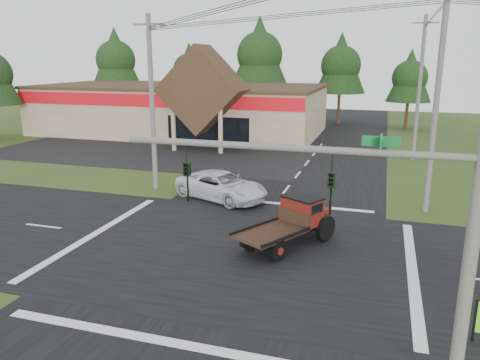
% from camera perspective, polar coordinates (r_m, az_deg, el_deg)
% --- Properties ---
extents(ground, '(120.00, 120.00, 0.00)m').
position_cam_1_polar(ground, '(20.21, -0.15, -8.59)').
color(ground, '#2A4117').
rests_on(ground, ground).
extents(road_ns, '(12.00, 120.00, 0.02)m').
position_cam_1_polar(road_ns, '(20.21, -0.15, -8.57)').
color(road_ns, black).
rests_on(road_ns, ground).
extents(road_ew, '(120.00, 12.00, 0.02)m').
position_cam_1_polar(road_ew, '(20.21, -0.15, -8.56)').
color(road_ew, black).
rests_on(road_ew, ground).
extents(parking_apron, '(28.00, 14.00, 0.02)m').
position_cam_1_polar(parking_apron, '(42.36, -10.68, 3.51)').
color(parking_apron, black).
rests_on(parking_apron, ground).
extents(cvs_building, '(30.40, 18.20, 9.19)m').
position_cam_1_polar(cvs_building, '(52.11, -7.08, 8.76)').
color(cvs_building, '#9E876B').
rests_on(cvs_building, ground).
extents(traffic_signal_mast, '(8.12, 0.24, 7.00)m').
position_cam_1_polar(traffic_signal_mast, '(10.84, 17.81, -5.14)').
color(traffic_signal_mast, '#595651').
rests_on(traffic_signal_mast, ground).
extents(utility_pole_nw, '(2.00, 0.30, 10.50)m').
position_cam_1_polar(utility_pole_nw, '(29.19, -10.68, 9.28)').
color(utility_pole_nw, '#595651').
rests_on(utility_pole_nw, ground).
extents(utility_pole_ne, '(2.00, 0.30, 11.50)m').
position_cam_1_polar(utility_pole_ne, '(25.95, 22.84, 8.89)').
color(utility_pole_ne, '#595651').
rests_on(utility_pole_ne, ground).
extents(utility_pole_n, '(2.00, 0.30, 11.20)m').
position_cam_1_polar(utility_pole_n, '(39.88, 21.03, 10.44)').
color(utility_pole_n, '#595651').
rests_on(utility_pole_n, ground).
extents(tree_row_a, '(6.72, 6.72, 12.12)m').
position_cam_1_polar(tree_row_a, '(67.80, -14.94, 14.18)').
color(tree_row_a, '#332316').
rests_on(tree_row_a, ground).
extents(tree_row_b, '(5.60, 5.60, 10.10)m').
position_cam_1_polar(tree_row_b, '(64.98, -6.17, 13.39)').
color(tree_row_b, '#332316').
rests_on(tree_row_b, ground).
extents(tree_row_c, '(7.28, 7.28, 13.13)m').
position_cam_1_polar(tree_row_c, '(60.77, 2.41, 15.28)').
color(tree_row_c, '#332316').
rests_on(tree_row_c, ground).
extents(tree_row_d, '(6.16, 6.16, 11.11)m').
position_cam_1_polar(tree_row_d, '(60.00, 12.20, 13.70)').
color(tree_row_d, '#332316').
rests_on(tree_row_d, ground).
extents(tree_row_e, '(5.04, 5.04, 9.09)m').
position_cam_1_polar(tree_row_e, '(57.83, 20.01, 11.81)').
color(tree_row_e, '#332316').
rests_on(tree_row_e, ground).
extents(antique_flatbed_truck, '(4.09, 5.26, 2.08)m').
position_cam_1_polar(antique_flatbed_truck, '(20.42, 5.76, -5.29)').
color(antique_flatbed_truck, '#571C0C').
rests_on(antique_flatbed_truck, ground).
extents(white_pickup, '(6.25, 4.55, 1.58)m').
position_cam_1_polar(white_pickup, '(27.20, -2.26, -0.71)').
color(white_pickup, silver).
rests_on(white_pickup, ground).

